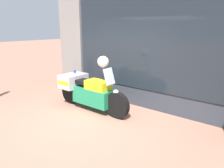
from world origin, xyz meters
TOP-DOWN VIEW (x-y plane):
  - ground_plane at (0.00, 0.00)m, footprint 60.00×60.00m
  - shop_building at (-0.45, 2.00)m, footprint 6.02×0.55m
  - window_display at (0.45, 2.03)m, footprint 4.53×0.30m
  - paramedic_motorcycle at (-0.68, 0.76)m, footprint 2.42×0.76m
  - white_helmet at (-0.09, 0.76)m, footprint 0.29×0.29m

SIDE VIEW (x-z plane):
  - ground_plane at x=0.00m, z-range 0.00..0.00m
  - window_display at x=0.45m, z-range -0.46..1.35m
  - paramedic_motorcycle at x=-0.68m, z-range -0.09..1.15m
  - white_helmet at x=-0.09m, z-range 1.24..1.53m
  - shop_building at x=-0.45m, z-range 0.01..3.96m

